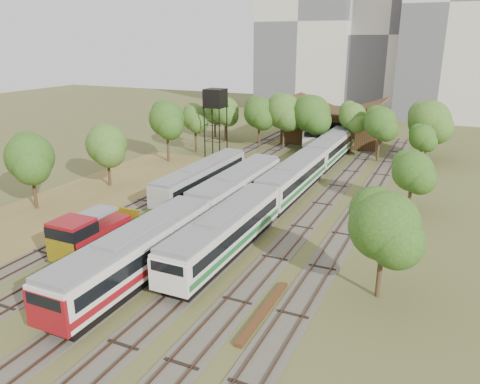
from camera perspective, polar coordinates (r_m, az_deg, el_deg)
The scene contains 17 objects.
ground at distance 33.46m, azimuth -12.37°, elevation -13.22°, with size 240.00×240.00×0.00m, color #475123.
dry_grass_patch at distance 50.13m, azimuth -23.49°, elevation -3.43°, with size 14.00×60.00×0.04m, color brown.
tracks at distance 53.70m, azimuth 3.13°, elevation -0.46°, with size 24.60×80.00×0.19m.
railcar_red_set at distance 42.03m, azimuth -5.46°, elevation -2.94°, with size 3.21×34.58×3.98m.
railcar_green_set at distance 53.85m, azimuth 6.51°, elevation 1.70°, with size 3.08×52.08×3.81m.
railcar_rear at distance 82.00m, azimuth 10.37°, elevation 7.29°, with size 3.18×16.08×3.93m.
shunter_locomotive at distance 40.33m, azimuth -17.98°, elevation -5.13°, with size 2.91×8.10×3.81m.
old_grey_coach at distance 54.73m, azimuth -4.66°, elevation 1.83°, with size 2.72×18.00×3.36m.
water_tower at distance 70.68m, azimuth -3.03°, elevation 11.16°, with size 2.93×2.93×10.16m.
rail_pile_far at distance 31.77m, azimuth 2.89°, elevation -14.34°, with size 0.50×8.03×0.26m, color #583219.
maintenance_shed at distance 83.75m, azimuth 11.47°, elevation 8.03°, with size 16.45×11.55×7.58m.
tree_band_left at distance 58.55m, azimuth -16.28°, elevation 6.04°, with size 8.35×63.76×8.76m.
tree_band_far at distance 75.07m, azimuth 10.25°, elevation 9.16°, with size 38.27×10.39×8.92m.
tree_band_right at distance 46.80m, azimuth 19.64°, elevation 1.58°, with size 4.81×44.01×7.73m.
tower_left at distance 122.79m, azimuth 8.28°, elevation 19.81°, with size 22.00×16.00×42.00m, color beige.
tower_centre at distance 123.37m, azimuth 18.29°, elevation 17.72°, with size 20.00×18.00×36.00m, color beige.
tower_right at distance 114.59m, azimuth 24.38°, elevation 20.11°, with size 18.00×16.00×48.00m, color beige.
Camera 1 is at (18.03, -22.32, 17.22)m, focal length 35.00 mm.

